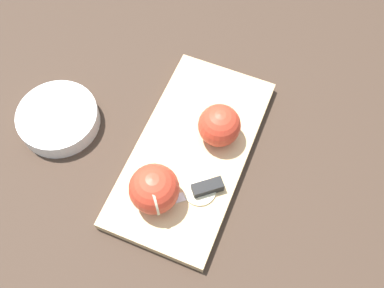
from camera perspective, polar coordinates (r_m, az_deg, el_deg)
The scene contains 7 objects.
ground_plane at distance 0.86m, azimuth 0.00°, elevation -1.30°, with size 4.00×4.00×0.00m, color #38281E.
cutting_board at distance 0.85m, azimuth 0.00°, elevation -0.97°, with size 0.43×0.27×0.02m.
apple_half_left at distance 0.82m, azimuth 3.49°, elevation 2.35°, with size 0.08×0.08×0.08m.
apple_half_right at distance 0.76m, azimuth -4.57°, elevation -5.89°, with size 0.09×0.09×0.09m.
knife at distance 0.79m, azimuth 1.34°, elevation -5.77°, with size 0.12×0.10×0.02m.
apple_slice at distance 0.80m, azimuth 0.97°, elevation -5.89°, with size 0.06×0.06×0.00m.
bowl at distance 0.91m, azimuth -16.63°, elevation 3.21°, with size 0.16×0.16×0.04m.
Camera 1 is at (0.32, 0.21, 0.77)m, focal length 42.00 mm.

